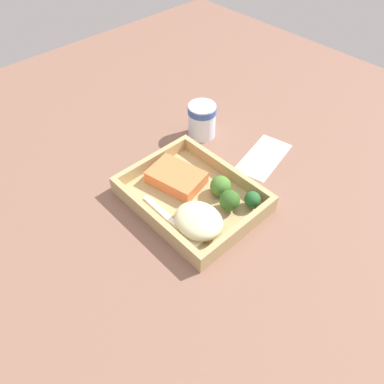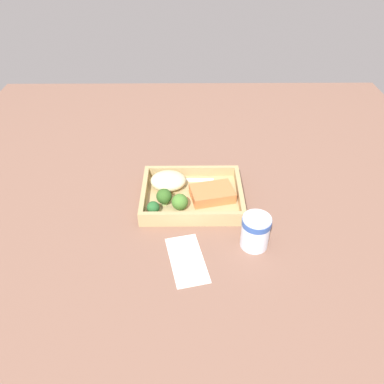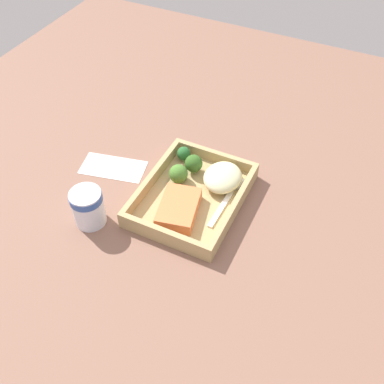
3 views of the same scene
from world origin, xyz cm
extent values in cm
cube|color=#805A4A|center=(0.00, 0.00, -1.00)|extent=(160.00, 160.00, 2.00)
cube|color=tan|center=(0.00, 0.00, 0.60)|extent=(26.64, 20.89, 1.20)
cube|color=tan|center=(0.00, -9.84, 2.61)|extent=(26.64, 1.20, 2.82)
cube|color=tan|center=(0.00, 9.84, 2.61)|extent=(26.64, 1.20, 2.82)
cube|color=tan|center=(-12.72, 0.00, 2.61)|extent=(1.20, 18.49, 2.82)
cube|color=tan|center=(12.72, 0.00, 2.61)|extent=(1.20, 18.49, 2.82)
cube|color=orange|center=(-5.32, 0.53, 2.59)|extent=(12.42, 9.79, 2.79)
ellipsoid|color=beige|center=(6.47, -4.40, 3.22)|extent=(9.71, 8.31, 4.04)
cylinder|color=#739855|center=(3.15, 4.86, 1.70)|extent=(1.61, 1.61, 1.01)
sphere|color=#497B2D|center=(3.15, 4.86, 3.37)|extent=(4.23, 4.23, 4.23)
cylinder|color=#80995E|center=(9.80, 6.85, 1.80)|extent=(1.21, 1.21, 1.20)
sphere|color=#265F2B|center=(9.80, 6.85, 3.27)|extent=(3.18, 3.18, 3.18)
cylinder|color=#80A15B|center=(7.23, 3.07, 1.94)|extent=(1.54, 1.54, 1.47)
sphere|color=#335D21|center=(7.23, 3.07, 3.79)|extent=(4.05, 4.05, 4.05)
cube|color=white|center=(0.07, -7.12, 1.42)|extent=(12.42, 1.42, 0.44)
cube|color=white|center=(7.97, -7.32, 1.42)|extent=(3.46, 2.29, 0.44)
cylinder|color=white|center=(-14.38, 16.63, 4.19)|extent=(6.48, 6.48, 8.37)
cylinder|color=#3356A8|center=(-14.38, 16.63, 7.22)|extent=(6.68, 6.68, 1.51)
cube|color=white|center=(1.34, 21.25, 0.12)|extent=(10.55, 16.24, 0.24)
camera|label=1|loc=(37.43, -35.00, 56.62)|focal=35.00mm
camera|label=2|loc=(0.65, 77.78, 64.57)|focal=35.00mm
camera|label=3|loc=(-59.62, -28.68, 73.02)|focal=42.00mm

